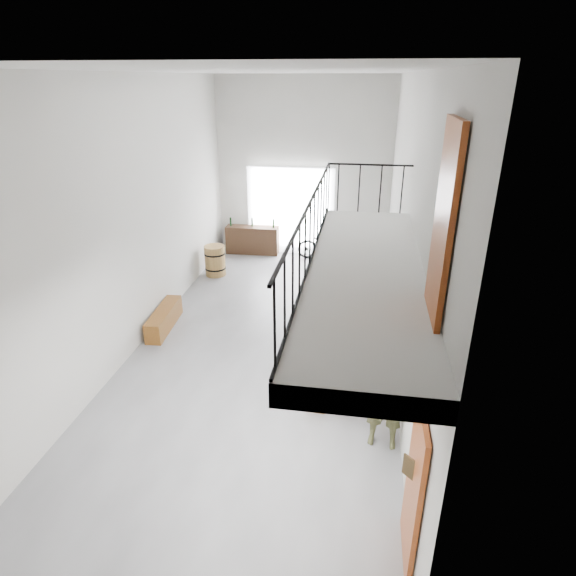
% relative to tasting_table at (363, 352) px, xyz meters
% --- Properties ---
extents(floor, '(12.00, 12.00, 0.00)m').
position_rel_tasting_table_xyz_m(floor, '(-2.10, 1.34, -0.71)').
color(floor, slate).
rests_on(floor, ground).
extents(room_walls, '(12.00, 12.00, 12.00)m').
position_rel_tasting_table_xyz_m(room_walls, '(-2.10, 1.34, 2.85)').
color(room_walls, silver).
rests_on(room_walls, ground).
extents(gateway_portal, '(2.80, 0.08, 2.80)m').
position_rel_tasting_table_xyz_m(gateway_portal, '(-2.50, 7.28, 0.69)').
color(gateway_portal, white).
rests_on(gateway_portal, ground).
extents(right_wall_decor, '(0.07, 8.28, 5.07)m').
position_rel_tasting_table_xyz_m(right_wall_decor, '(0.60, -0.53, 1.04)').
color(right_wall_decor, '#963E14').
rests_on(right_wall_decor, ground).
extents(balcony, '(1.52, 5.62, 4.00)m').
position_rel_tasting_table_xyz_m(balcony, '(-0.12, -1.79, 2.26)').
color(balcony, silver).
rests_on(balcony, ground).
extents(tasting_table, '(0.97, 2.20, 0.79)m').
position_rel_tasting_table_xyz_m(tasting_table, '(0.00, 0.00, 0.00)').
color(tasting_table, brown).
rests_on(tasting_table, ground).
extents(bench_inner, '(0.52, 2.26, 0.51)m').
position_rel_tasting_table_xyz_m(bench_inner, '(-0.71, 0.08, -0.45)').
color(bench_inner, brown).
rests_on(bench_inner, ground).
extents(bench_wall, '(0.36, 1.91, 0.44)m').
position_rel_tasting_table_xyz_m(bench_wall, '(0.47, 0.01, -0.49)').
color(bench_wall, brown).
rests_on(bench_wall, ground).
extents(tableware, '(0.51, 1.31, 0.35)m').
position_rel_tasting_table_xyz_m(tableware, '(-0.08, -0.13, 0.23)').
color(tableware, black).
rests_on(tableware, tasting_table).
extents(side_bench, '(0.47, 1.68, 0.47)m').
position_rel_tasting_table_xyz_m(side_bench, '(-4.60, 1.54, -0.47)').
color(side_bench, brown).
rests_on(side_bench, ground).
extents(oak_barrel, '(0.61, 0.61, 0.90)m').
position_rel_tasting_table_xyz_m(oak_barrel, '(-4.38, 4.92, -0.26)').
color(oak_barrel, olive).
rests_on(oak_barrel, ground).
extents(serving_counter, '(1.73, 0.51, 0.91)m').
position_rel_tasting_table_xyz_m(serving_counter, '(-3.73, 6.99, -0.25)').
color(serving_counter, '#382415').
rests_on(serving_counter, ground).
extents(counter_bottles, '(1.48, 0.11, 0.28)m').
position_rel_tasting_table_xyz_m(counter_bottles, '(-3.73, 7.00, 0.34)').
color(counter_bottles, black).
rests_on(counter_bottles, serving_counter).
extents(guest_left_a, '(0.57, 0.70, 1.24)m').
position_rel_tasting_table_xyz_m(guest_left_a, '(-0.76, -0.77, -0.09)').
color(guest_left_a, silver).
rests_on(guest_left_a, ground).
extents(guest_left_b, '(0.44, 0.56, 1.36)m').
position_rel_tasting_table_xyz_m(guest_left_b, '(-0.77, -0.14, -0.03)').
color(guest_left_b, teal).
rests_on(guest_left_b, ground).
extents(guest_left_c, '(0.56, 0.63, 1.09)m').
position_rel_tasting_table_xyz_m(guest_left_c, '(-0.73, 0.31, -0.16)').
color(guest_left_c, silver).
rests_on(guest_left_c, ground).
extents(guest_left_d, '(0.50, 0.84, 1.28)m').
position_rel_tasting_table_xyz_m(guest_left_d, '(-0.70, 0.93, -0.07)').
color(guest_left_d, teal).
rests_on(guest_left_d, ground).
extents(guest_right_a, '(0.38, 0.79, 1.30)m').
position_rel_tasting_table_xyz_m(guest_right_a, '(0.53, -0.60, -0.06)').
color(guest_right_a, red).
rests_on(guest_right_a, ground).
extents(guest_right_b, '(0.74, 1.26, 1.30)m').
position_rel_tasting_table_xyz_m(guest_right_b, '(0.62, 0.01, -0.06)').
color(guest_right_b, black).
rests_on(guest_right_b, ground).
extents(guest_right_c, '(0.42, 0.56, 1.03)m').
position_rel_tasting_table_xyz_m(guest_right_c, '(0.62, 0.71, -0.19)').
color(guest_right_c, silver).
rests_on(guest_right_c, ground).
extents(host_standing, '(0.71, 0.50, 1.86)m').
position_rel_tasting_table_xyz_m(host_standing, '(0.37, -1.61, 0.22)').
color(host_standing, '#4A4C2A').
rests_on(host_standing, ground).
extents(potted_plant, '(0.39, 0.34, 0.41)m').
position_rel_tasting_table_xyz_m(potted_plant, '(0.35, 2.12, -0.50)').
color(potted_plant, '#1B4719').
rests_on(potted_plant, ground).
extents(bicycle_near, '(1.89, 1.03, 0.94)m').
position_rel_tasting_table_xyz_m(bicycle_near, '(-1.31, 6.94, -0.24)').
color(bicycle_near, black).
rests_on(bicycle_near, ground).
extents(bicycle_far, '(1.56, 0.57, 0.91)m').
position_rel_tasting_table_xyz_m(bicycle_far, '(-0.50, 6.38, -0.25)').
color(bicycle_far, black).
rests_on(bicycle_far, ground).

